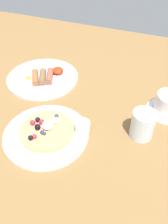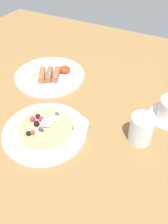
# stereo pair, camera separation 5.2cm
# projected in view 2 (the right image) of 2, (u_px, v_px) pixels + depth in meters

# --- Properties ---
(ground_plane) EXTENTS (1.72, 1.55, 0.03)m
(ground_plane) POSITION_uv_depth(u_px,v_px,m) (70.00, 126.00, 0.72)
(ground_plane) COLOR brown
(pancake_plate) EXTENTS (0.25, 0.25, 0.01)m
(pancake_plate) POSITION_uv_depth(u_px,v_px,m) (45.00, 131.00, 0.67)
(pancake_plate) COLOR white
(pancake_plate) RESTS_ON ground_plane
(pancake_with_berries) EXTENTS (0.16, 0.16, 0.03)m
(pancake_with_berries) POSITION_uv_depth(u_px,v_px,m) (45.00, 126.00, 0.67)
(pancake_with_berries) COLOR tan
(pancake_with_berries) RESTS_ON pancake_plate
(syrup_ramekin) EXTENTS (0.05, 0.05, 0.03)m
(syrup_ramekin) POSITION_uv_depth(u_px,v_px,m) (81.00, 126.00, 0.66)
(syrup_ramekin) COLOR white
(syrup_ramekin) RESTS_ON pancake_plate
(breakfast_plate) EXTENTS (0.28, 0.28, 0.01)m
(breakfast_plate) POSITION_uv_depth(u_px,v_px,m) (50.00, 76.00, 0.89)
(breakfast_plate) COLOR white
(breakfast_plate) RESTS_ON ground_plane
(fried_breakfast) EXTENTS (0.14, 0.14, 0.03)m
(fried_breakfast) POSITION_uv_depth(u_px,v_px,m) (50.00, 74.00, 0.87)
(fried_breakfast) COLOR brown
(fried_breakfast) RESTS_ON breakfast_plate
(water_glass) EXTENTS (0.07, 0.07, 0.09)m
(water_glass) POSITION_uv_depth(u_px,v_px,m) (142.00, 129.00, 0.63)
(water_glass) COLOR silver
(water_glass) RESTS_ON ground_plane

